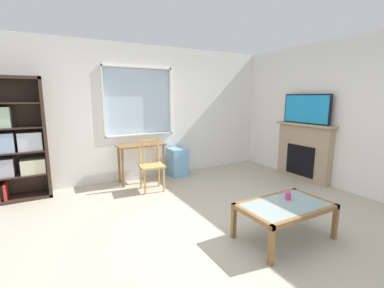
# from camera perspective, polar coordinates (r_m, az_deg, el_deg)

# --- Properties ---
(ground) EXTENTS (6.56, 5.97, 0.02)m
(ground) POSITION_cam_1_polar(r_m,az_deg,el_deg) (3.66, 4.09, -17.05)
(ground) COLOR #B2A893
(wall_back_with_window) EXTENTS (5.56, 0.15, 2.68)m
(wall_back_with_window) POSITION_cam_1_polar(r_m,az_deg,el_deg) (5.52, -9.82, 6.47)
(wall_back_with_window) COLOR white
(wall_back_with_window) RESTS_ON ground
(wall_right) EXTENTS (0.12, 5.17, 2.68)m
(wall_right) POSITION_cam_1_polar(r_m,az_deg,el_deg) (5.37, 30.76, 5.35)
(wall_right) COLOR white
(wall_right) RESTS_ON ground
(bookshelf) EXTENTS (0.90, 0.38, 1.98)m
(bookshelf) POSITION_cam_1_polar(r_m,az_deg,el_deg) (5.04, -34.39, -0.02)
(bookshelf) COLOR #38281E
(bookshelf) RESTS_ON ground
(desk_under_window) EXTENTS (0.91, 0.40, 0.76)m
(desk_under_window) POSITION_cam_1_polar(r_m,az_deg,el_deg) (5.20, -11.00, -1.61)
(desk_under_window) COLOR brown
(desk_under_window) RESTS_ON ground
(wooden_chair) EXTENTS (0.46, 0.44, 0.90)m
(wooden_chair) POSITION_cam_1_polar(r_m,az_deg,el_deg) (4.76, -8.88, -4.48)
(wooden_chair) COLOR tan
(wooden_chair) RESTS_ON ground
(plastic_drawer_unit) EXTENTS (0.35, 0.40, 0.59)m
(plastic_drawer_unit) POSITION_cam_1_polar(r_m,az_deg,el_deg) (5.60, -3.24, -3.91)
(plastic_drawer_unit) COLOR #72ADDB
(plastic_drawer_unit) RESTS_ON ground
(fireplace) EXTENTS (0.26, 1.26, 1.14)m
(fireplace) POSITION_cam_1_polar(r_m,az_deg,el_deg) (5.74, 23.15, -1.54)
(fireplace) COLOR tan
(fireplace) RESTS_ON ground
(tv) EXTENTS (0.06, 1.02, 0.58)m
(tv) POSITION_cam_1_polar(r_m,az_deg,el_deg) (5.62, 23.66, 7.02)
(tv) COLOR black
(tv) RESTS_ON fireplace
(coffee_table) EXTENTS (1.09, 0.65, 0.43)m
(coffee_table) POSITION_cam_1_polar(r_m,az_deg,el_deg) (3.35, 19.62, -13.14)
(coffee_table) COLOR #8C9E99
(coffee_table) RESTS_ON ground
(sippy_cup) EXTENTS (0.07, 0.07, 0.09)m
(sippy_cup) POSITION_cam_1_polar(r_m,az_deg,el_deg) (3.47, 20.23, -10.53)
(sippy_cup) COLOR #DB3D84
(sippy_cup) RESTS_ON coffee_table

